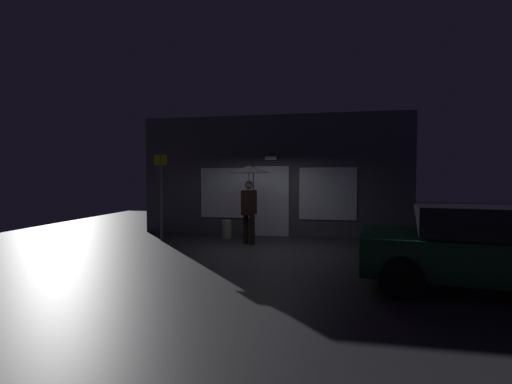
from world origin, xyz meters
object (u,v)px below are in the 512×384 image
(person_with_umbrella, at_px, (249,182))
(sidewalk_bollard, at_px, (227,229))
(street_sign_post, at_px, (161,190))
(parked_car, at_px, (488,248))

(person_with_umbrella, bearing_deg, sidewalk_bollard, -114.90)
(person_with_umbrella, bearing_deg, street_sign_post, -73.05)
(parked_car, height_order, street_sign_post, street_sign_post)
(person_with_umbrella, height_order, sidewalk_bollard, person_with_umbrella)
(parked_car, distance_m, sidewalk_bollard, 6.91)
(person_with_umbrella, distance_m, parked_car, 5.77)
(parked_car, bearing_deg, sidewalk_bollard, 151.00)
(sidewalk_bollard, bearing_deg, street_sign_post, -157.12)
(street_sign_post, bearing_deg, sidewalk_bollard, 22.88)
(person_with_umbrella, distance_m, street_sign_post, 2.67)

